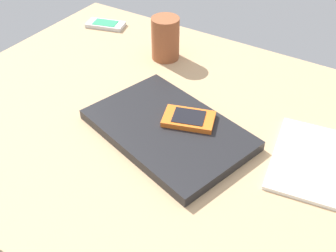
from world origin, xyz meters
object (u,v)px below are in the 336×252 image
object	(u,v)px
cell_phone_on_desk	(106,24)
notepad	(315,161)
cell_phone_on_laptop	(188,120)
laptop_closed	(168,130)
pen_cup	(165,38)

from	to	relation	value
cell_phone_on_desk	notepad	world-z (taller)	cell_phone_on_desk
cell_phone_on_laptop	cell_phone_on_desk	bearing A→B (deg)	-32.50
laptop_closed	pen_cup	xyz separation A→B (cm)	(16.88, -25.62, 4.42)
cell_phone_on_desk	pen_cup	xyz separation A→B (cm)	(-24.81, 5.84, 4.90)
cell_phone_on_laptop	notepad	xyz separation A→B (cm)	(-25.13, -4.46, -2.34)
notepad	pen_cup	xyz separation A→B (cm)	(44.83, -18.05, 5.09)
laptop_closed	notepad	size ratio (longest dim) A/B	1.55
pen_cup	notepad	bearing A→B (deg)	158.06
cell_phone_on_laptop	cell_phone_on_desk	size ratio (longest dim) A/B	0.96
notepad	cell_phone_on_desk	bearing A→B (deg)	-28.03
cell_phone_on_laptop	laptop_closed	bearing A→B (deg)	47.83
laptop_closed	notepad	distance (cm)	28.97
cell_phone_on_desk	pen_cup	world-z (taller)	pen_cup
cell_phone_on_desk	pen_cup	size ratio (longest dim) A/B	1.11
laptop_closed	cell_phone_on_laptop	bearing A→B (deg)	-116.02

